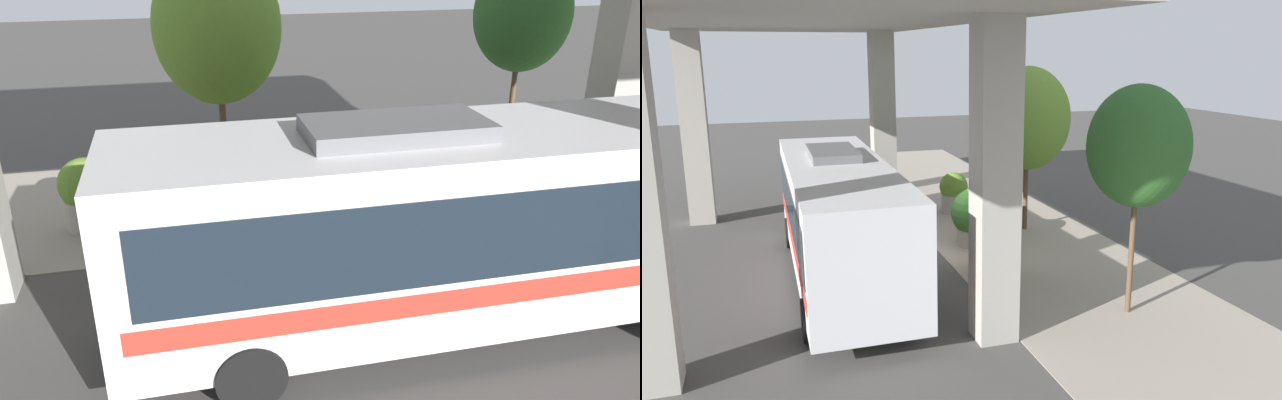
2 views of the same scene
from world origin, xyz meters
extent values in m
plane|color=#474442|center=(0.00, 0.00, 0.00)|extent=(80.00, 80.00, 0.00)
cube|color=gray|center=(-3.00, 0.00, 0.01)|extent=(6.00, 40.00, 0.02)
cube|color=#ADA89E|center=(0.50, -6.25, 3.56)|extent=(0.90, 0.90, 7.12)
cube|color=#ADA89E|center=(0.50, 6.25, 3.56)|extent=(0.90, 0.90, 7.12)
cube|color=#ADA89E|center=(7.50, -6.25, 3.56)|extent=(0.90, 0.90, 7.12)
cube|color=#ADA89E|center=(4.00, 0.00, 7.42)|extent=(9.40, 20.50, 0.60)
cube|color=silver|center=(3.28, 1.42, 1.91)|extent=(2.65, 10.63, 2.91)
cube|color=#19232D|center=(3.28, 1.42, 2.25)|extent=(2.69, 9.78, 1.28)
cube|color=red|center=(3.28, 1.42, 1.32)|extent=(2.69, 10.10, 0.35)
cube|color=slate|center=(3.28, 0.36, 3.48)|extent=(1.32, 2.66, 0.24)
cylinder|color=black|center=(2.04, 5.14, 0.50)|extent=(0.28, 1.00, 1.00)
cylinder|color=black|center=(4.53, 5.14, 0.50)|extent=(0.28, 1.00, 1.00)
cylinder|color=black|center=(2.04, -2.03, 0.50)|extent=(0.28, 1.00, 1.00)
cylinder|color=black|center=(4.53, -2.03, 0.50)|extent=(0.28, 1.00, 1.00)
cylinder|color=gold|center=(-1.86, 0.97, 0.44)|extent=(0.19, 0.19, 0.89)
sphere|color=gold|center=(-1.86, 0.97, 0.95)|extent=(0.18, 0.18, 0.18)
cylinder|color=gold|center=(-2.00, 0.97, 0.58)|extent=(0.12, 0.09, 0.09)
cylinder|color=gold|center=(-1.72, 0.97, 0.58)|extent=(0.12, 0.09, 0.09)
cylinder|color=#ADA89E|center=(-1.41, -0.39, 0.33)|extent=(1.26, 1.26, 0.66)
sphere|color=#38722D|center=(-1.41, -0.39, 1.12)|extent=(1.66, 1.66, 1.66)
sphere|color=#993F8C|center=(-1.25, -0.52, 0.84)|extent=(0.44, 0.44, 0.44)
cylinder|color=#ADA89E|center=(-2.01, -4.78, 0.36)|extent=(0.99, 0.99, 0.72)
sphere|color=olive|center=(-2.01, -4.78, 1.04)|extent=(1.15, 1.15, 1.15)
sphere|color=orange|center=(-1.89, -4.88, 0.86)|extent=(0.35, 0.35, 0.35)
cylinder|color=#ADA89E|center=(-1.03, 2.16, 0.29)|extent=(1.23, 1.23, 0.57)
sphere|color=olive|center=(-1.03, 2.16, 0.93)|extent=(1.32, 1.32, 1.32)
sphere|color=#BF334C|center=(-0.87, 2.03, 0.74)|extent=(0.43, 0.43, 0.43)
cylinder|color=brown|center=(-3.73, -1.58, 1.57)|extent=(0.17, 0.17, 3.13)
ellipsoid|color=olive|center=(-3.73, -1.58, 4.04)|extent=(3.03, 3.03, 3.64)
cylinder|color=brown|center=(-3.19, 6.02, 1.74)|extent=(0.14, 0.14, 3.47)
ellipsoid|color=#2D6028|center=(-3.19, 6.02, 4.20)|extent=(2.43, 2.43, 2.92)
camera|label=1|loc=(11.44, -2.71, 6.07)|focal=35.00mm
camera|label=2|loc=(5.28, 18.53, 6.44)|focal=35.00mm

